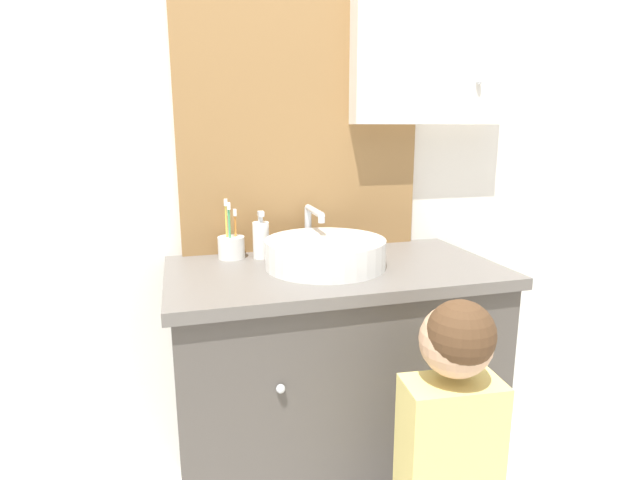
# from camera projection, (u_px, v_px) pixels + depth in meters

# --- Properties ---
(wall_back) EXTENTS (3.20, 0.18, 2.50)m
(wall_back) POSITION_uv_depth(u_px,v_px,m) (316.00, 129.00, 1.76)
(wall_back) COLOR silver
(wall_back) RESTS_ON ground_plane
(vanity_counter) EXTENTS (1.03, 0.56, 0.86)m
(vanity_counter) POSITION_uv_depth(u_px,v_px,m) (334.00, 390.00, 1.66)
(vanity_counter) COLOR #4C4742
(vanity_counter) RESTS_ON ground_plane
(sink_basin) EXTENTS (0.38, 0.43, 0.17)m
(sink_basin) POSITION_uv_depth(u_px,v_px,m) (325.00, 252.00, 1.56)
(sink_basin) COLOR white
(sink_basin) RESTS_ON vanity_counter
(toothbrush_holder) EXTENTS (0.09, 0.09, 0.20)m
(toothbrush_holder) POSITION_uv_depth(u_px,v_px,m) (231.00, 246.00, 1.66)
(toothbrush_holder) COLOR silver
(toothbrush_holder) RESTS_ON vanity_counter
(soap_dispenser) EXTENTS (0.05, 0.05, 0.16)m
(soap_dispenser) POSITION_uv_depth(u_px,v_px,m) (261.00, 239.00, 1.66)
(soap_dispenser) COLOR white
(soap_dispenser) RESTS_ON vanity_counter
(child_figure) EXTENTS (0.26, 0.45, 0.90)m
(child_figure) POSITION_uv_depth(u_px,v_px,m) (450.00, 445.00, 1.22)
(child_figure) COLOR slate
(child_figure) RESTS_ON ground_plane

